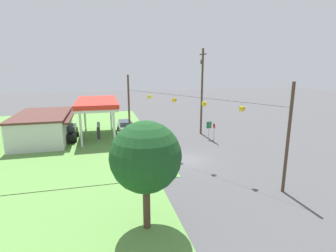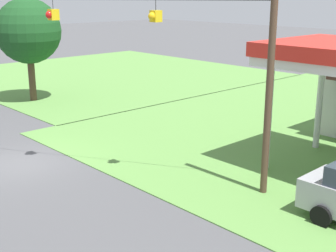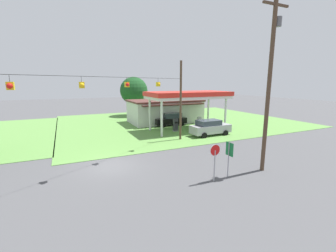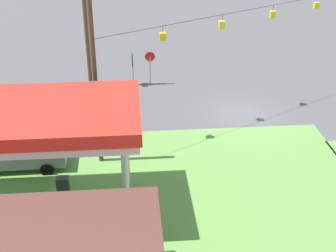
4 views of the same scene
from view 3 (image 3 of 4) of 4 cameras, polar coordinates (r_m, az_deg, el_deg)
The scene contains 13 objects.
ground_plane at distance 17.88m, azimuth -14.32°, elevation -9.90°, with size 160.00×160.00×0.00m, color #4C4C4F.
grass_verge_station_corner at distance 37.05m, azimuth 2.31°, elevation 1.29°, with size 36.00×28.00×0.04m, color #5B8E42.
gas_station_canopy at distance 29.51m, azimuth 5.14°, elevation 7.71°, with size 10.63×5.30×5.11m.
gas_station_store at distance 35.83m, azimuth -0.78°, elevation 3.85°, with size 11.16×6.98×3.58m.
fuel_pump_near at distance 29.11m, azimuth 1.93°, elevation 0.16°, with size 0.71×0.56×1.68m.
fuel_pump_far at distance 30.90m, azimuth 7.93°, elevation 0.70°, with size 0.71×0.56×1.68m.
car_at_pumps_front at distance 27.29m, azimuth 10.62°, elevation -0.36°, with size 4.97×2.17×1.90m.
car_at_pumps_rear at distance 32.89m, azimuth 0.65°, elevation 1.74°, with size 4.71×2.19×1.91m.
stop_sign_roadside at distance 14.55m, azimuth 11.83°, elevation -7.09°, with size 0.80×0.08×2.50m.
route_sign at distance 15.47m, azimuth 15.27°, elevation -6.56°, with size 0.10×0.70×2.40m.
utility_pole_main at distance 16.93m, azimuth 24.50°, elevation 11.22°, with size 2.20×0.44×11.96m.
signal_span_gantry at distance 16.81m, azimuth -15.07°, elevation 5.13°, with size 17.56×10.24×8.54m.
tree_behind_station at distance 43.12m, azimuth -8.66°, elevation 8.86°, with size 5.13×5.13×7.32m.
Camera 3 is at (-2.89, -16.49, 6.28)m, focal length 24.00 mm.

